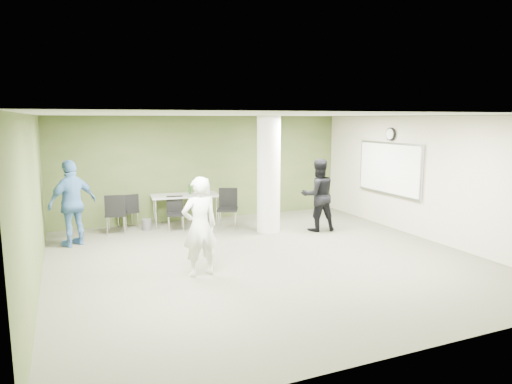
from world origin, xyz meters
name	(u,v)px	position (x,y,z in m)	size (l,w,h in m)	color
floor	(264,259)	(0.00, 0.00, 0.00)	(8.00, 8.00, 0.00)	#4C4C3C
ceiling	(265,115)	(0.00, 0.00, 2.80)	(8.00, 8.00, 0.00)	white
wall_back	(205,168)	(0.00, 4.00, 1.40)	(8.00, 0.02, 2.80)	#405628
wall_left	(34,204)	(-4.00, 0.00, 1.40)	(0.02, 8.00, 2.80)	#405628
wall_right_cream	(426,178)	(4.00, 0.00, 1.40)	(0.02, 8.00, 2.80)	beige
column	(269,174)	(1.00, 2.00, 1.40)	(0.56, 0.56, 2.80)	silver
whiteboard	(389,168)	(3.92, 1.20, 1.50)	(0.05, 2.30, 1.30)	silver
wall_clock	(391,134)	(3.92, 1.20, 2.35)	(0.06, 0.32, 0.32)	black
folding_table	(185,196)	(-0.71, 3.42, 0.75)	(1.76, 0.91, 1.05)	#9C9C97
wastebasket	(147,225)	(-1.72, 3.29, 0.14)	(0.24, 0.24, 0.27)	#4C4C4C
chair_back_left	(116,211)	(-2.46, 3.14, 0.56)	(0.57, 0.57, 0.97)	black
chair_back_right	(129,209)	(-2.10, 3.57, 0.52)	(0.54, 0.54, 0.89)	black
chair_table_left	(175,210)	(-1.06, 3.04, 0.49)	(0.48, 0.48, 0.84)	black
chair_table_right	(228,205)	(0.22, 2.76, 0.58)	(0.65, 0.65, 0.99)	black
woman_white	(200,227)	(-1.42, -0.42, 0.88)	(0.64, 0.42, 1.75)	white
man_black	(318,195)	(2.15, 1.60, 0.88)	(0.86, 0.67, 1.77)	black
man_blue	(73,203)	(-3.40, 2.50, 0.93)	(1.09, 0.46, 1.87)	teal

